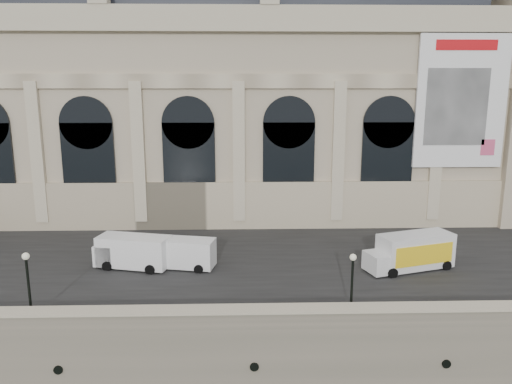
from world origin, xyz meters
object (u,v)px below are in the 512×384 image
Objects in this scene: van_b at (178,253)px; box_truck at (411,252)px; van_c at (130,252)px; lamp_left at (29,287)px; lamp_right at (352,286)px.

van_b is 18.84m from box_truck.
van_c is 10.16m from lamp_left.
lamp_right is at bearing -0.42° from lamp_left.
box_truck is at bearing 51.40° from lamp_right.
box_truck is (22.74, -1.07, 0.11)m from van_c.
van_c reaches higher than van_b.
lamp_right is at bearing -30.08° from van_c.
lamp_left is 1.05× the size of lamp_right.
lamp_left is at bearing 179.58° from lamp_right.
van_b is 1.29× the size of lamp_left.
van_c is at bearing 177.31° from box_truck.
lamp_right reaches higher than van_c.
van_b is at bearing 142.88° from lamp_right.
box_truck is at bearing -2.94° from van_b.
box_truck is 10.61m from lamp_right.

